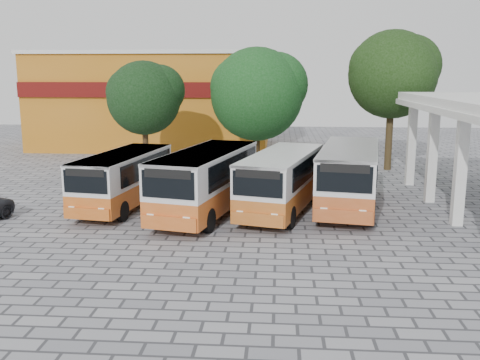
# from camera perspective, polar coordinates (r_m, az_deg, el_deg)

# --- Properties ---
(ground) EXTENTS (90.00, 90.00, 0.00)m
(ground) POSITION_cam_1_polar(r_m,az_deg,el_deg) (22.27, 3.83, -5.71)
(ground) COLOR slate
(ground) RESTS_ON ground
(shophouse_block) EXTENTS (20.40, 10.40, 8.30)m
(shophouse_block) POSITION_cam_1_polar(r_m,az_deg,el_deg) (48.61, -9.09, 8.44)
(shophouse_block) COLOR #B06612
(shophouse_block) RESTS_ON ground
(bus_far_left) EXTENTS (3.35, 7.73, 2.68)m
(bus_far_left) POSITION_cam_1_polar(r_m,az_deg,el_deg) (26.75, -12.31, 0.39)
(bus_far_left) COLOR #C35717
(bus_far_left) RESTS_ON ground
(bus_centre_left) EXTENTS (4.36, 8.75, 3.00)m
(bus_centre_left) POSITION_cam_1_polar(r_m,az_deg,el_deg) (24.78, -3.63, 0.19)
(bus_centre_left) COLOR #C3561C
(bus_centre_left) RESTS_ON ground
(bus_centre_right) EXTENTS (4.31, 8.31, 2.84)m
(bus_centre_right) POSITION_cam_1_polar(r_m,az_deg,el_deg) (25.27, 4.49, 0.18)
(bus_centre_right) COLOR #B0581B
(bus_centre_right) RESTS_ON ground
(bus_far_right) EXTENTS (4.00, 8.79, 3.04)m
(bus_far_right) POSITION_cam_1_polar(r_m,az_deg,el_deg) (26.34, 11.59, 0.70)
(bus_far_right) COLOR #AD4C1E
(bus_far_right) RESTS_ON ground
(tree_left) EXTENTS (5.13, 4.89, 7.33)m
(tree_left) POSITION_cam_1_polar(r_m,az_deg,el_deg) (36.34, -10.10, 8.86)
(tree_left) COLOR #47301A
(tree_left) RESTS_ON ground
(tree_middle) EXTENTS (6.59, 6.28, 8.25)m
(tree_middle) POSITION_cam_1_polar(r_m,az_deg,el_deg) (36.51, 1.93, 9.46)
(tree_middle) COLOR #3C2913
(tree_middle) RESTS_ON ground
(tree_right) EXTENTS (6.14, 5.85, 9.34)m
(tree_right) POSITION_cam_1_polar(r_m,az_deg,el_deg) (37.54, 16.07, 11.06)
(tree_right) COLOR #46361E
(tree_right) RESTS_ON ground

